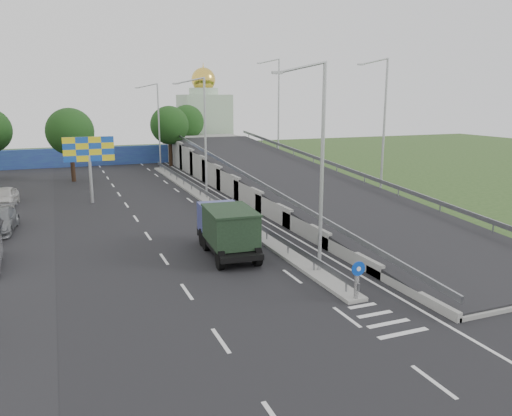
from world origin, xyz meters
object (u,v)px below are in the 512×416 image
lamp_post_near (319,158)px  lamp_post_far (157,121)px  church (204,119)px  dump_truck (227,228)px  lamp_post_mid (203,132)px  parked_car_e (4,197)px  sign_bollard (357,280)px  billboard (89,153)px

lamp_post_near → lamp_post_far: same height
lamp_post_near → church: bearing=79.6°
church → dump_truck: (-12.97, -49.27, -3.78)m
church → lamp_post_far: bearing=-125.2°
lamp_post_mid → church: 35.41m
lamp_post_far → parked_car_e: 23.52m
church → sign_bollard: bearing=-99.8°
church → dump_truck: church is taller
church → billboard: (-19.00, -32.00, -1.12)m
lamp_post_mid → lamp_post_far: 20.00m
lamp_post_near → church: church is taller
parked_car_e → lamp_post_far: bearing=51.9°
billboard → dump_truck: (6.03, -17.27, -2.66)m
church → parked_car_e: church is taller
lamp_post_far → billboard: bearing=-116.8°
lamp_post_near → church: 54.90m
lamp_post_mid → dump_truck: bearing=-101.4°
lamp_post_mid → billboard: (-9.11, 2.00, -1.62)m
parked_car_e → lamp_post_near: bearing=-50.6°
lamp_post_far → dump_truck: bearing=-95.0°
dump_truck → parked_car_e: size_ratio=1.42×
church → billboard: bearing=-120.7°
lamp_post_mid → lamp_post_far: same height
church → lamp_post_mid: bearing=-106.2°
dump_truck → lamp_post_far: bearing=89.3°
sign_bollard → church: bearing=80.2°
lamp_post_mid → lamp_post_far: size_ratio=1.00×
sign_bollard → parked_car_e: bearing=120.0°
lamp_post_mid → church: bearing=73.8°
lamp_post_near → parked_car_e: bearing=124.1°
church → parked_car_e: 40.27m
lamp_post_mid → dump_truck: size_ratio=1.57×
billboard → dump_truck: billboard is taller
lamp_post_mid → billboard: lamp_post_mid is taller
billboard → parked_car_e: billboard is taller
lamp_post_far → dump_truck: size_ratio=1.57×
parked_car_e → billboard: bearing=-5.9°
sign_bollard → dump_truck: dump_truck is taller
lamp_post_far → church: bearing=54.8°
lamp_post_near → dump_truck: (-3.08, 4.73, -4.28)m
billboard → parked_car_e: (-6.69, 1.32, -3.42)m
sign_bollard → billboard: bearing=109.2°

